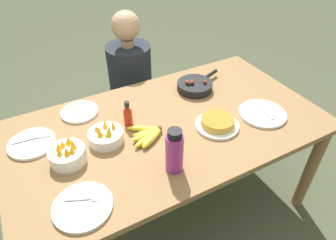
% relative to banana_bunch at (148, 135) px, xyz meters
% --- Properties ---
extents(ground_plane, '(14.00, 14.00, 0.00)m').
position_rel_banana_bunch_xyz_m(ground_plane, '(0.14, 0.05, -0.75)').
color(ground_plane, '#474C38').
extents(dining_table, '(1.74, 0.96, 0.73)m').
position_rel_banana_bunch_xyz_m(dining_table, '(0.14, 0.05, -0.10)').
color(dining_table, olive).
rests_on(dining_table, ground_plane).
extents(banana_bunch, '(0.20, 0.21, 0.04)m').
position_rel_banana_bunch_xyz_m(banana_bunch, '(0.00, 0.00, 0.00)').
color(banana_bunch, yellow).
rests_on(banana_bunch, dining_table).
extents(skillet, '(0.34, 0.23, 0.08)m').
position_rel_banana_bunch_xyz_m(skillet, '(0.46, 0.28, 0.01)').
color(skillet, black).
rests_on(skillet, dining_table).
extents(frittata_plate_center, '(0.24, 0.24, 0.05)m').
position_rel_banana_bunch_xyz_m(frittata_plate_center, '(0.37, -0.10, 0.01)').
color(frittata_plate_center, white).
rests_on(frittata_plate_center, dining_table).
extents(empty_plate_near_front, '(0.24, 0.24, 0.02)m').
position_rel_banana_bunch_xyz_m(empty_plate_near_front, '(-0.55, 0.23, -0.01)').
color(empty_plate_near_front, white).
rests_on(empty_plate_near_front, dining_table).
extents(empty_plate_far_left, '(0.25, 0.25, 0.02)m').
position_rel_banana_bunch_xyz_m(empty_plate_far_left, '(-0.42, -0.26, -0.01)').
color(empty_plate_far_left, white).
rests_on(empty_plate_far_left, dining_table).
extents(empty_plate_far_right, '(0.27, 0.27, 0.02)m').
position_rel_banana_bunch_xyz_m(empty_plate_far_right, '(0.66, -0.14, -0.01)').
color(empty_plate_far_right, white).
rests_on(empty_plate_far_right, dining_table).
extents(empty_plate_mid_edge, '(0.21, 0.21, 0.02)m').
position_rel_banana_bunch_xyz_m(empty_plate_mid_edge, '(-0.26, 0.38, -0.01)').
color(empty_plate_mid_edge, white).
rests_on(empty_plate_mid_edge, dining_table).
extents(fruit_bowl_mango, '(0.17, 0.17, 0.12)m').
position_rel_banana_bunch_xyz_m(fruit_bowl_mango, '(-0.41, 0.03, 0.03)').
color(fruit_bowl_mango, white).
rests_on(fruit_bowl_mango, dining_table).
extents(fruit_bowl_citrus, '(0.18, 0.18, 0.12)m').
position_rel_banana_bunch_xyz_m(fruit_bowl_citrus, '(-0.20, 0.08, 0.02)').
color(fruit_bowl_citrus, white).
rests_on(fruit_bowl_citrus, dining_table).
extents(water_bottle, '(0.08, 0.08, 0.23)m').
position_rel_banana_bunch_xyz_m(water_bottle, '(0.01, -0.25, 0.09)').
color(water_bottle, '#992D89').
rests_on(water_bottle, dining_table).
extents(hot_sauce_bottle, '(0.05, 0.05, 0.15)m').
position_rel_banana_bunch_xyz_m(hot_sauce_bottle, '(-0.05, 0.15, 0.05)').
color(hot_sauce_bottle, '#B72814').
rests_on(hot_sauce_bottle, dining_table).
extents(person_figure, '(0.36, 0.36, 1.12)m').
position_rel_banana_bunch_xyz_m(person_figure, '(0.22, 0.80, -0.29)').
color(person_figure, black).
rests_on(person_figure, ground_plane).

